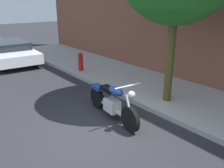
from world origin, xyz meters
name	(u,v)px	position (x,y,z in m)	size (l,w,h in m)	color
ground_plane	(97,130)	(0.00, 0.00, 0.00)	(60.00, 60.00, 0.00)	#28282D
sidewalk	(178,96)	(0.00, 3.09, 0.07)	(21.68, 2.79, 0.14)	#ABABAB
motorcycle	(112,102)	(-0.26, 0.67, 0.46)	(2.18, 0.70, 1.11)	black
parked_car_white	(10,51)	(-8.15, 0.48, 0.55)	(4.56, 2.17, 1.03)	black
fire_hydrant	(81,63)	(-4.20, 2.16, 0.46)	(0.20, 0.20, 0.91)	red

